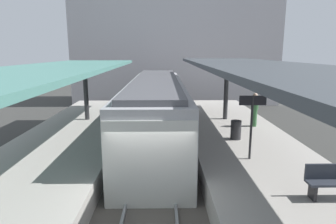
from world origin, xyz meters
TOP-DOWN VIEW (x-y plane):
  - ground_plane at (0.00, 0.00)m, footprint 80.00×80.00m
  - platform_left at (-3.80, 0.00)m, footprint 4.40×28.00m
  - platform_right at (3.80, 0.00)m, footprint 4.40×28.00m
  - track_ballast at (0.00, 0.00)m, footprint 3.20×28.00m
  - rail_near_side at (-0.72, 0.00)m, footprint 0.08×28.00m
  - rail_far_side at (0.72, 0.00)m, footprint 0.08×28.00m
  - commuter_train at (0.00, 6.91)m, footprint 2.78×14.43m
  - canopy_left at (-3.80, 1.40)m, footprint 4.18×21.00m
  - canopy_right at (3.80, 1.40)m, footprint 4.18×21.00m
  - platform_bench at (4.67, -1.23)m, footprint 1.40×0.41m
  - platform_sign at (3.36, 1.54)m, footprint 0.90×0.08m
  - litter_bin at (3.45, 3.88)m, footprint 0.44×0.44m
  - passenger_near_bench at (4.89, 6.05)m, footprint 0.36×0.36m
  - station_building_backdrop at (1.50, 20.00)m, footprint 18.00×6.00m

SIDE VIEW (x-z plane):
  - ground_plane at x=0.00m, z-range 0.00..0.00m
  - track_ballast at x=0.00m, z-range 0.00..0.20m
  - rail_near_side at x=-0.72m, z-range 0.20..0.34m
  - rail_far_side at x=0.72m, z-range 0.20..0.34m
  - platform_left at x=-3.80m, z-range 0.00..1.00m
  - platform_right at x=3.80m, z-range 0.00..1.00m
  - litter_bin at x=3.45m, z-range 1.00..1.80m
  - platform_bench at x=4.67m, z-range 1.03..1.89m
  - commuter_train at x=0.00m, z-range 0.18..3.28m
  - passenger_near_bench at x=4.89m, z-range 1.03..2.70m
  - platform_sign at x=3.36m, z-range 1.52..3.73m
  - canopy_left at x=-3.80m, z-range 2.42..5.51m
  - canopy_right at x=3.80m, z-range 2.49..5.70m
  - station_building_backdrop at x=1.50m, z-range 0.00..11.00m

